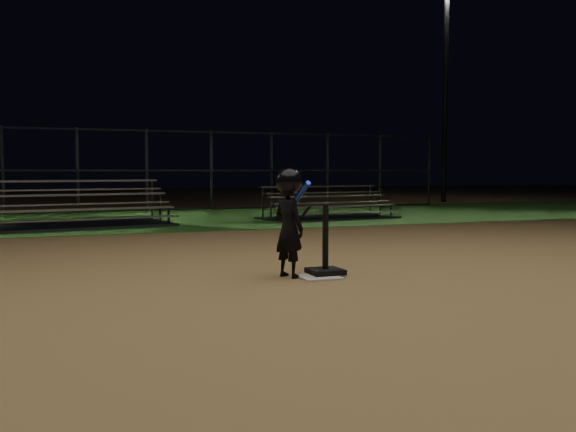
# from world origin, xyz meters

# --- Properties ---
(ground) EXTENTS (80.00, 80.00, 0.00)m
(ground) POSITION_xyz_m (0.00, 0.00, 0.00)
(ground) COLOR #997445
(ground) RESTS_ON ground
(grass_strip) EXTENTS (60.00, 8.00, 0.01)m
(grass_strip) POSITION_xyz_m (0.00, 10.00, 0.01)
(grass_strip) COLOR #204D18
(grass_strip) RESTS_ON ground
(home_plate) EXTENTS (0.45, 0.45, 0.02)m
(home_plate) POSITION_xyz_m (0.00, 0.00, 0.01)
(home_plate) COLOR beige
(home_plate) RESTS_ON ground
(batting_tee) EXTENTS (0.38, 0.38, 0.82)m
(batting_tee) POSITION_xyz_m (0.13, 0.12, 0.18)
(batting_tee) COLOR black
(batting_tee) RESTS_ON home_plate
(child_batter) EXTENTS (0.45, 0.66, 1.26)m
(child_batter) POSITION_xyz_m (-0.30, 0.19, 0.67)
(child_batter) COLOR black
(child_batter) RESTS_ON ground
(bleacher_left) EXTENTS (4.47, 2.71, 1.03)m
(bleacher_left) POSITION_xyz_m (-2.36, 8.04, 0.21)
(bleacher_left) COLOR #B4B4B9
(bleacher_left) RESTS_ON ground
(bleacher_right) EXTENTS (3.63, 2.11, 0.84)m
(bleacher_right) POSITION_xyz_m (3.93, 8.34, 0.17)
(bleacher_right) COLOR #A8A9AD
(bleacher_right) RESTS_ON ground
(backstop_fence) EXTENTS (20.08, 0.08, 2.50)m
(backstop_fence) POSITION_xyz_m (0.00, 13.00, 1.25)
(backstop_fence) COLOR #38383D
(backstop_fence) RESTS_ON ground
(light_pole_right) EXTENTS (0.90, 0.53, 8.30)m
(light_pole_right) POSITION_xyz_m (12.00, 14.94, 4.95)
(light_pole_right) COLOR #2D2D30
(light_pole_right) RESTS_ON ground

